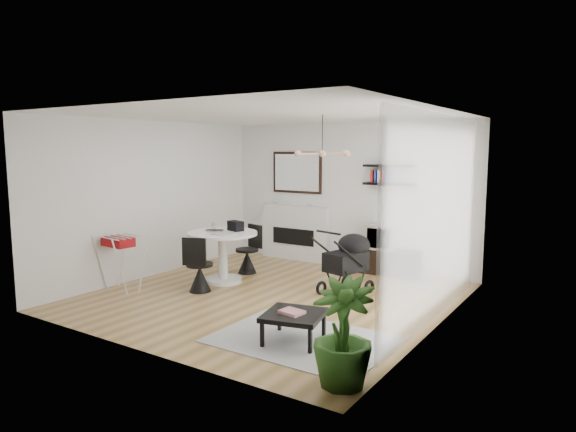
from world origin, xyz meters
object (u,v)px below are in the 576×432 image
Objects in this scene: fireplace at (295,226)px; potted_plant at (343,333)px; crt_tv at (383,237)px; drying_rack at (122,261)px; tv_console at (385,261)px; coffee_table at (294,316)px; stroller at (348,265)px; dining_table at (223,249)px.

fireplace is 2.11× the size of potted_plant.
crt_tv reaches higher than drying_rack.
tv_console is at bearing 52.20° from drying_rack.
drying_rack reaches higher than coffee_table.
stroller is (1.98, -1.60, -0.24)m from fireplace.
tv_console is 2.89m from dining_table.
drying_rack is 4.55m from potted_plant.
stroller reaches higher than drying_rack.
drying_rack is (-1.02, -1.24, -0.10)m from dining_table.
drying_rack is at bearing -129.28° from dining_table.
dining_table reaches higher than coffee_table.
stroller reaches higher than dining_table.
tv_console is at bearing -4.13° from fireplace.
fireplace is 2.47× the size of drying_rack.
fireplace is 4.48m from coffee_table.
potted_plant is at bearing -53.08° from fireplace.
coffee_table is (0.40, -3.64, 0.09)m from tv_console.
stroller is (0.04, -1.45, -0.23)m from crt_tv.
potted_plant is (0.97, -0.68, 0.20)m from coffee_table.
tv_console is 4.47m from drying_rack.
dining_table is (-2.00, -2.01, -0.11)m from crt_tv.
fireplace is 4.35× the size of crt_tv.
crt_tv is 2.84m from dining_table.
potted_plant reaches higher than coffee_table.
dining_table is at bearing -91.71° from fireplace.
dining_table is at bearing 56.18° from drying_rack.
crt_tv is 0.48× the size of stroller.
crt_tv is 4.44m from drying_rack.
crt_tv is (1.93, -0.15, -0.02)m from fireplace.
fireplace is at bearing 77.82° from drying_rack.
fireplace is 2.55m from stroller.
drying_rack reaches higher than dining_table.
tv_console is 1.51× the size of coffee_table.
dining_table is 1.61m from drying_rack.
stroller is 3.17m from potted_plant.
crt_tv is 0.48× the size of potted_plant.
fireplace reaches higher than drying_rack.
crt_tv is 0.43× the size of dining_table.
fireplace is 5.58m from potted_plant.
coffee_table is at bearing 145.14° from potted_plant.
fireplace reaches higher than crt_tv.
tv_console is (1.98, -0.14, -0.46)m from fireplace.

